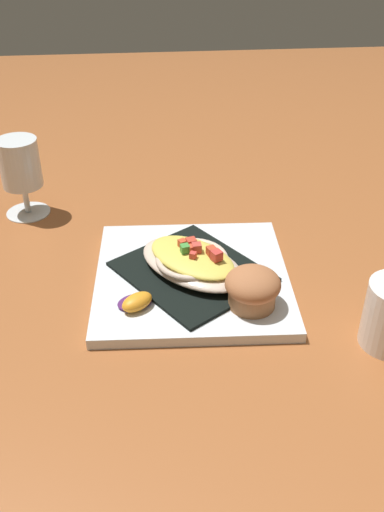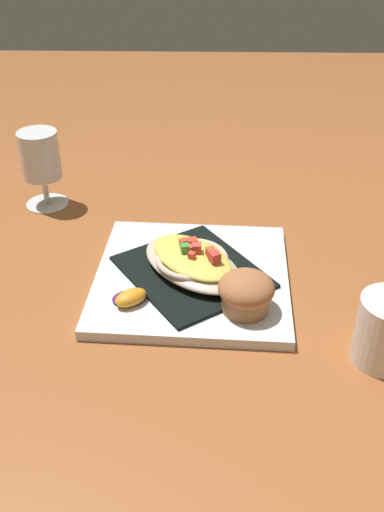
{
  "view_description": "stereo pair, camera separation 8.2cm",
  "coord_description": "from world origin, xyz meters",
  "px_view_note": "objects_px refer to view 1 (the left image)",
  "views": [
    {
      "loc": [
        -0.68,
        0.06,
        0.5
      ],
      "look_at": [
        0.0,
        0.0,
        0.05
      ],
      "focal_mm": 40.25,
      "sensor_mm": 36.0,
      "label": 1
    },
    {
      "loc": [
        -0.68,
        -0.02,
        0.5
      ],
      "look_at": [
        0.0,
        0.0,
        0.05
      ],
      "focal_mm": 40.25,
      "sensor_mm": 36.0,
      "label": 2
    }
  ],
  "objects_px": {
    "gratin_dish": "(192,261)",
    "orange_garnish": "(136,302)",
    "square_plate": "(192,277)",
    "muffin": "(253,288)",
    "stemmed_glass": "(21,168)"
  },
  "relations": [
    {
      "from": "square_plate",
      "to": "stemmed_glass",
      "type": "xyz_separation_m",
      "value": [
        0.23,
        0.27,
        0.08
      ]
    },
    {
      "from": "square_plate",
      "to": "gratin_dish",
      "type": "relative_size",
      "value": 1.42
    },
    {
      "from": "square_plate",
      "to": "gratin_dish",
      "type": "xyz_separation_m",
      "value": [
        -0.0,
        -0.0,
        0.03
      ]
    },
    {
      "from": "square_plate",
      "to": "orange_garnish",
      "type": "xyz_separation_m",
      "value": [
        -0.07,
        0.08,
        0.02
      ]
    },
    {
      "from": "gratin_dish",
      "to": "muffin",
      "type": "xyz_separation_m",
      "value": [
        -0.08,
        -0.07,
        0.01
      ]
    },
    {
      "from": "muffin",
      "to": "stemmed_glass",
      "type": "height_order",
      "value": "stemmed_glass"
    },
    {
      "from": "gratin_dish",
      "to": "muffin",
      "type": "height_order",
      "value": "muffin"
    },
    {
      "from": "gratin_dish",
      "to": "orange_garnish",
      "type": "distance_m",
      "value": 0.11
    },
    {
      "from": "square_plate",
      "to": "gratin_dish",
      "type": "height_order",
      "value": "gratin_dish"
    },
    {
      "from": "square_plate",
      "to": "muffin",
      "type": "xyz_separation_m",
      "value": [
        -0.08,
        -0.07,
        0.04
      ]
    },
    {
      "from": "gratin_dish",
      "to": "orange_garnish",
      "type": "xyz_separation_m",
      "value": [
        -0.07,
        0.08,
        -0.01
      ]
    },
    {
      "from": "muffin",
      "to": "orange_garnish",
      "type": "relative_size",
      "value": 1.27
    },
    {
      "from": "orange_garnish",
      "to": "stemmed_glass",
      "type": "xyz_separation_m",
      "value": [
        0.3,
        0.19,
        0.06
      ]
    },
    {
      "from": "gratin_dish",
      "to": "orange_garnish",
      "type": "bearing_deg",
      "value": 130.84
    },
    {
      "from": "muffin",
      "to": "orange_garnish",
      "type": "distance_m",
      "value": 0.16
    }
  ]
}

